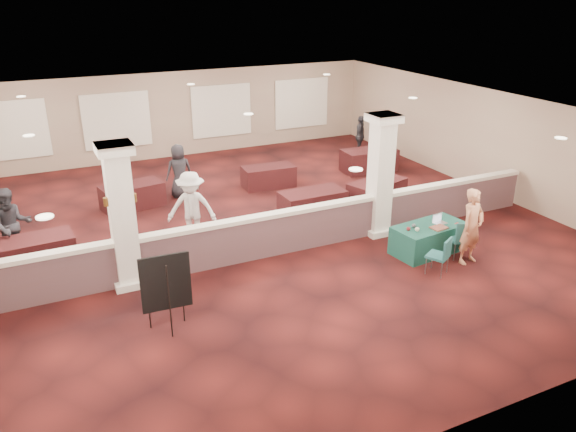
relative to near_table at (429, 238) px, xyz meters
name	(u,v)px	position (x,y,z in m)	size (l,w,h in m)	color
ground	(252,232)	(-3.50, 3.00, -0.35)	(16.00, 16.00, 0.00)	#461311
wall_back	(171,115)	(-3.50, 11.00, 1.25)	(16.00, 0.04, 3.20)	gray
wall_front	(465,338)	(-3.50, -5.00, 1.25)	(16.00, 0.04, 3.20)	gray
wall_right	(486,141)	(4.50, 3.00, 1.25)	(0.04, 16.00, 3.20)	gray
ceiling	(248,113)	(-3.50, 3.00, 2.85)	(16.00, 16.00, 0.02)	silver
partition_wall	(274,233)	(-3.50, 1.50, 0.21)	(15.60, 0.28, 1.10)	brown
column_left	(122,216)	(-7.00, 1.50, 1.28)	(0.72, 0.72, 3.20)	white
column_right	(380,174)	(-0.50, 1.50, 1.28)	(0.72, 0.72, 3.20)	white
sconce_left	(106,202)	(-7.28, 1.50, 1.65)	(0.12, 0.12, 0.18)	brown
sconce_right	(134,198)	(-6.72, 1.50, 1.65)	(0.12, 0.12, 0.18)	brown
near_table	(429,238)	(0.00, 0.00, 0.00)	(1.84, 0.92, 0.71)	#103D3A
conf_chair_main	(463,237)	(0.47, -0.64, 0.22)	(0.62, 0.62, 0.97)	#1D5256
conf_chair_side	(442,253)	(-0.51, -1.08, 0.18)	(0.61, 0.61, 0.90)	#1D5256
easel_board	(166,283)	(-6.66, -0.63, 0.66)	(0.94, 0.49, 1.59)	black
woman	(472,227)	(0.50, -0.86, 0.56)	(0.66, 0.44, 1.83)	tan
far_table_front_left	(34,253)	(-8.82, 3.30, 0.01)	(1.79, 0.89, 0.72)	black
far_table_front_center	(312,204)	(-1.50, 3.30, 0.02)	(1.83, 0.92, 0.74)	black
far_table_front_right	(377,192)	(0.69, 3.30, 0.01)	(1.81, 0.91, 0.73)	black
far_table_back_left	(132,196)	(-6.00, 6.20, 0.00)	(1.76, 0.88, 0.72)	black
far_table_back_center	(268,176)	(-1.60, 6.20, -0.01)	(1.67, 0.84, 0.68)	black
far_table_back_right	(369,160)	(2.30, 6.20, 0.03)	(1.90, 0.95, 0.77)	black
attendee_a	(12,226)	(-9.19, 3.83, 0.56)	(0.88, 0.49, 1.83)	black
attendee_b	(192,208)	(-5.10, 3.00, 0.60)	(1.22, 0.56, 1.90)	silver
attendee_c	(360,136)	(3.00, 7.93, 0.43)	(0.92, 0.44, 1.56)	black
attendee_d	(179,171)	(-4.47, 6.50, 0.48)	(0.82, 0.44, 1.66)	black
laptop_base	(440,223)	(0.29, -0.01, 0.36)	(0.32, 0.22, 0.02)	silver
laptop_screen	(437,217)	(0.28, 0.10, 0.48)	(0.32, 0.01, 0.21)	silver
screen_glow	(437,218)	(0.28, 0.09, 0.46)	(0.29, 0.00, 0.18)	#D0DFFA
knitting	(439,228)	(0.08, -0.23, 0.37)	(0.39, 0.29, 0.03)	#A93D1B
yarn_cream	(417,229)	(-0.52, -0.16, 0.41)	(0.11, 0.11, 0.11)	beige
yarn_red	(408,229)	(-0.68, -0.03, 0.40)	(0.10, 0.10, 0.10)	maroon
yarn_grey	(414,226)	(-0.45, 0.06, 0.40)	(0.10, 0.10, 0.10)	#4B4C50
scissors	(456,223)	(0.66, -0.19, 0.36)	(0.12, 0.03, 0.01)	#B31316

